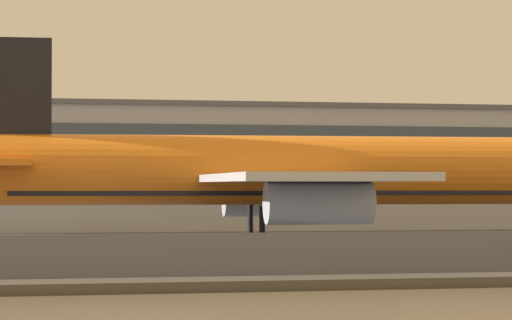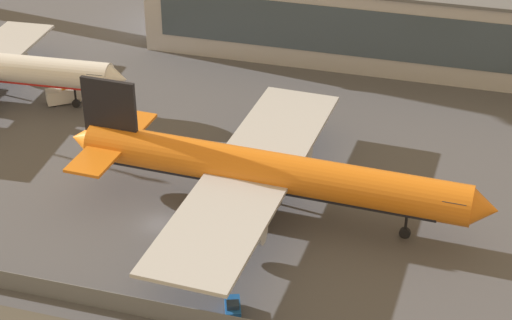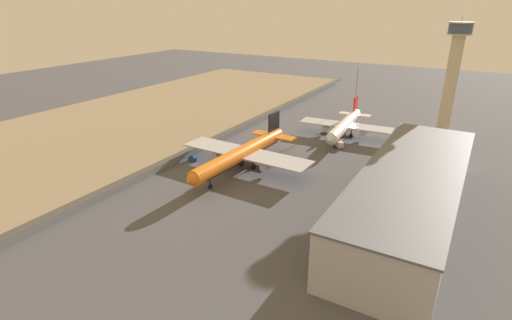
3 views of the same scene
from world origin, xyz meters
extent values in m
plane|color=#4C4C51|center=(0.00, 0.00, 0.00)|extent=(500.00, 500.00, 0.00)
cube|color=#937F60|center=(0.00, -71.00, 0.00)|extent=(320.00, 98.00, 0.01)
cube|color=#474238|center=(0.00, -20.50, 0.25)|extent=(320.00, 3.00, 0.50)
cube|color=slate|center=(0.00, -16.00, 1.21)|extent=(280.00, 0.08, 2.43)
cylinder|color=slate|center=(-98.00, -16.00, 1.21)|extent=(0.10, 0.10, 2.43)
cylinder|color=slate|center=(0.00, -16.00, 1.21)|extent=(0.10, 0.10, 2.43)
cylinder|color=orange|center=(11.99, 6.11, 5.85)|extent=(47.31, 6.66, 4.78)
cone|color=orange|center=(36.86, 5.12, 5.85)|extent=(3.28, 4.66, 4.54)
cone|color=orange|center=(-12.88, 7.11, 5.85)|extent=(3.27, 4.42, 4.30)
cube|color=#232D3D|center=(33.67, 5.24, 6.45)|extent=(2.79, 4.16, 1.43)
cube|color=black|center=(11.99, 6.11, 4.54)|extent=(40.20, 5.42, 0.86)
cube|color=#B7BABF|center=(10.09, 17.51, 5.25)|extent=(11.27, 23.03, 0.48)
cube|color=#B7BABF|center=(9.18, -5.10, 5.25)|extent=(11.27, 23.03, 0.48)
cylinder|color=#B7BABF|center=(11.43, 15.65, 3.70)|extent=(6.70, 2.89, 2.63)
cylinder|color=#B7BABF|center=(10.67, -3.35, 3.70)|extent=(6.70, 2.89, 2.63)
cube|color=black|center=(-8.74, 6.94, 10.63)|extent=(7.09, 0.86, 8.12)
cube|color=orange|center=(-8.57, 11.09, 6.21)|extent=(5.04, 8.48, 0.38)
cube|color=orange|center=(-8.90, 2.80, 6.21)|extent=(5.04, 8.48, 0.38)
cylinder|color=black|center=(28.48, 5.45, 2.07)|extent=(0.33, 0.33, 2.79)
cylinder|color=black|center=(28.48, 5.45, 0.67)|extent=(1.36, 0.58, 1.34)
cylinder|color=black|center=(8.79, 8.75, 2.07)|extent=(0.38, 0.38, 2.79)
cylinder|color=black|center=(8.79, 8.75, 0.67)|extent=(1.58, 1.14, 1.54)
cylinder|color=black|center=(8.59, 3.74, 2.07)|extent=(0.38, 0.38, 2.79)
cylinder|color=black|center=(8.59, 3.74, 0.67)|extent=(1.58, 1.14, 1.54)
cylinder|color=white|center=(-36.93, 24.18, 5.39)|extent=(38.61, 7.07, 4.40)
cone|color=white|center=(-16.57, 25.61, 5.39)|extent=(3.15, 4.37, 4.18)
cone|color=white|center=(-57.28, 22.76, 5.39)|extent=(3.13, 4.15, 3.96)
cube|color=#232D3D|center=(-19.31, 25.42, 5.94)|extent=(2.68, 3.90, 1.32)
cube|color=red|center=(-36.93, 24.18, 4.18)|extent=(32.80, 5.79, 0.79)
cube|color=#B7BABF|center=(-39.48, 33.24, 4.84)|extent=(9.71, 18.98, 0.44)
cube|color=#B7BABF|center=(-38.20, 14.86, 4.84)|extent=(9.71, 18.98, 0.44)
cylinder|color=#B7BABF|center=(-38.23, 31.85, 3.41)|extent=(5.53, 2.79, 2.42)
cylinder|color=#B7BABF|center=(-37.15, 16.41, 3.41)|extent=(5.53, 2.79, 2.42)
cube|color=red|center=(-53.78, 23.00, 9.79)|extent=(5.78, 0.93, 7.48)
cube|color=white|center=(-54.02, 26.37, 5.72)|extent=(4.30, 7.01, 0.35)
cube|color=white|center=(-53.54, 19.63, 5.72)|extent=(4.30, 7.01, 0.35)
cylinder|color=black|center=(-23.52, 25.12, 1.90)|extent=(0.31, 0.31, 2.57)
cylinder|color=black|center=(-23.52, 25.12, 0.62)|extent=(1.26, 0.57, 1.23)
cylinder|color=black|center=(-39.77, 26.30, 1.90)|extent=(0.35, 0.35, 2.57)
cylinder|color=black|center=(-39.77, 26.30, 0.62)|extent=(1.48, 1.09, 1.42)
cylinder|color=black|center=(-39.45, 21.69, 1.90)|extent=(0.35, 0.35, 2.57)
cylinder|color=black|center=(-39.45, 21.69, 0.62)|extent=(1.48, 1.09, 1.42)
cube|color=#19519E|center=(13.29, -13.00, 0.75)|extent=(2.63, 3.56, 1.11)
cube|color=#283847|center=(13.43, -13.37, 1.55)|extent=(1.59, 1.50, 0.50)
cylinder|color=black|center=(14.27, -13.69, 0.35)|extent=(0.45, 0.73, 0.70)
cylinder|color=black|center=(13.00, -14.17, 0.35)|extent=(0.45, 0.73, 0.70)
cylinder|color=black|center=(13.58, -11.83, 0.35)|extent=(0.45, 0.73, 0.70)
cylinder|color=black|center=(12.30, -12.31, 0.35)|extent=(0.45, 0.73, 0.70)
cube|color=white|center=(-25.95, 26.00, 1.27)|extent=(5.43, 4.77, 2.07)
cube|color=#283847|center=(-24.48, 27.08, 1.66)|extent=(2.10, 2.28, 0.83)
cube|color=orange|center=(-25.95, 26.00, 2.40)|extent=(1.03, 1.14, 0.16)
cylinder|color=black|center=(-25.20, 27.70, 0.42)|extent=(0.81, 0.68, 0.84)
cylinder|color=black|center=(-24.10, 26.21, 0.42)|extent=(0.81, 0.68, 0.84)
cylinder|color=black|center=(-27.80, 25.79, 0.42)|extent=(0.81, 0.68, 0.84)
cylinder|color=black|center=(-26.69, 24.30, 0.42)|extent=(0.81, 0.68, 0.84)
cylinder|color=#C6B793|center=(-65.43, 57.69, 19.70)|extent=(4.87, 4.87, 39.40)
cylinder|color=#C6B793|center=(-65.43, 57.69, 39.65)|extent=(9.26, 9.26, 0.50)
cylinder|color=#384C5B|center=(-65.43, 57.69, 41.85)|extent=(8.80, 8.80, 3.90)
cylinder|color=beige|center=(-65.43, 57.69, 44.00)|extent=(9.72, 9.72, 0.40)
cylinder|color=#333338|center=(-65.43, 57.69, 45.40)|extent=(0.12, 0.12, 2.40)
cube|color=#B2B2B7|center=(17.15, 59.09, 6.55)|extent=(77.75, 21.55, 13.10)
cube|color=#3D4C5B|center=(17.15, 48.23, 7.20)|extent=(71.53, 0.16, 7.86)
cube|color=#5B5E63|center=(17.15, 59.09, 13.35)|extent=(78.35, 22.15, 0.50)
cylinder|color=gray|center=(-68.16, 18.61, 11.88)|extent=(0.36, 0.36, 23.75)
cube|color=gray|center=(-68.16, 18.61, 23.50)|extent=(3.20, 0.24, 0.24)
cube|color=silver|center=(-69.36, 18.61, 23.20)|extent=(0.60, 0.40, 0.44)
cube|color=silver|center=(-66.96, 18.61, 23.20)|extent=(0.60, 0.40, 0.44)
camera|label=1|loc=(-8.12, -75.41, 4.80)|focal=85.00mm
camera|label=2|loc=(34.62, -77.46, 58.67)|focal=60.00mm
camera|label=3|loc=(113.61, 70.55, 51.50)|focal=28.00mm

